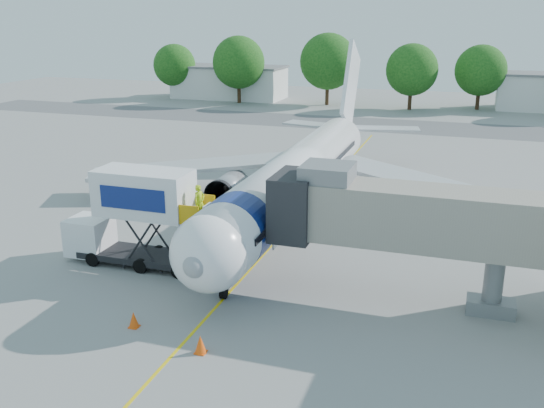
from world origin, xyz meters
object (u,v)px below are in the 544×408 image
(ground_tug, at_px, (255,381))
(jet_bridge, at_px, (399,216))
(aircraft, at_px, (300,175))
(catering_hiloader, at_px, (135,218))

(ground_tug, bearing_deg, jet_bridge, 54.64)
(jet_bridge, distance_m, ground_tug, 11.06)
(jet_bridge, height_order, ground_tug, jet_bridge)
(aircraft, bearing_deg, jet_bridge, -54.30)
(aircraft, relative_size, ground_tug, 9.06)
(catering_hiloader, bearing_deg, aircraft, 60.63)
(jet_bridge, xyz_separation_m, catering_hiloader, (-14.25, -0.00, -1.58))
(aircraft, relative_size, catering_hiloader, 4.44)
(aircraft, xyz_separation_m, jet_bridge, (7.99, -11.12, 1.39))
(aircraft, height_order, ground_tug, aircraft)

